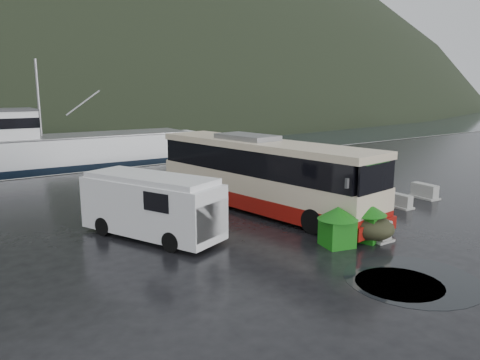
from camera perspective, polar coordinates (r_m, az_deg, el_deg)
ground at (r=20.36m, az=4.31°, el=-6.59°), size 160.00×160.00×0.00m
quay_edge at (r=37.47m, az=-15.86°, el=1.20°), size 160.00×0.60×1.50m
coach_bus at (r=24.38m, az=2.64°, el=-3.58°), size 4.78×13.84×3.84m
white_van at (r=20.27m, az=-10.62°, el=-6.84°), size 4.39×6.81×2.70m
waste_bin_left at (r=20.23m, az=15.09°, el=-7.07°), size 1.38×1.38×1.60m
waste_bin_right at (r=19.23m, az=11.70°, el=-7.88°), size 1.42×1.42×1.62m
dome_tent at (r=20.48m, az=14.67°, el=-6.83°), size 2.28×3.03×1.13m
ticket_kiosk at (r=24.24m, az=12.45°, el=-3.93°), size 3.35×2.67×2.45m
jersey_barrier_a at (r=20.56m, az=15.69°, el=-6.81°), size 0.98×1.82×0.89m
jersey_barrier_b at (r=28.81m, az=21.51°, el=-2.06°), size 0.99×1.73×0.82m
jersey_barrier_c at (r=26.14m, az=18.85°, el=-3.17°), size 0.81×1.47×0.72m
fishing_trawler at (r=46.81m, az=-19.37°, el=2.90°), size 25.46×6.75×10.09m
puddles at (r=17.93m, az=15.97°, el=-9.48°), size 6.36×14.40×0.01m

